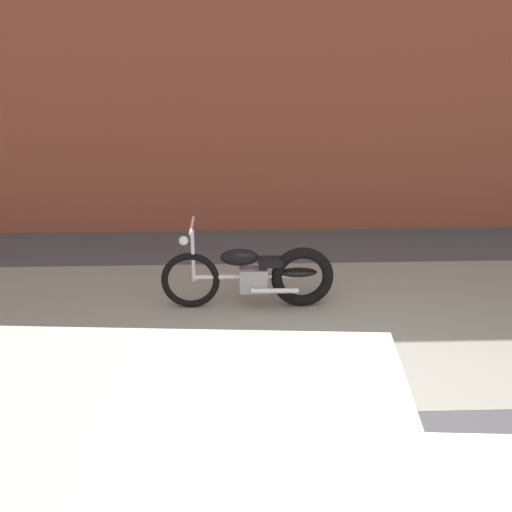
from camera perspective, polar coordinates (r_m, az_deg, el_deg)
ground_plane at (r=5.71m, az=7.72°, el=-13.81°), size 80.00×80.00×0.00m
sidewalk_slab at (r=7.20m, az=5.47°, el=-5.83°), size 36.00×3.50×0.01m
brick_building_wall at (r=9.89m, az=3.37°, el=16.07°), size 36.00×0.50×4.77m
motorcycle_black at (r=7.36m, az=0.36°, el=-1.72°), size 2.01×0.58×1.03m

